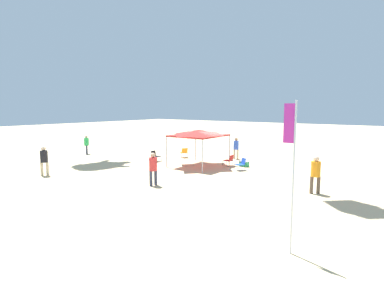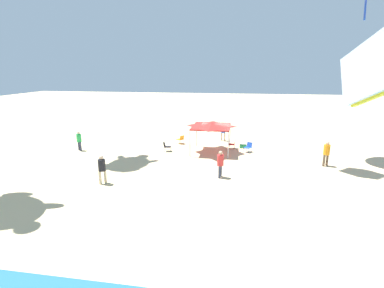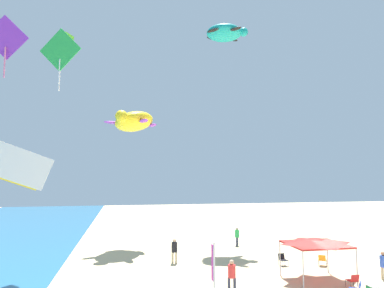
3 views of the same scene
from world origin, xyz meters
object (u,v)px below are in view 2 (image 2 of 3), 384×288
object	(u,v)px
folding_chair_facing_ocean	(181,139)
cooler_box	(243,146)
folding_chair_right_of_tent	(233,144)
person_by_tent	(79,139)
person_watching_sky	(327,151)
canopy_tent	(211,125)
person_kite_handler	(223,130)
person_beachcomber	(102,167)
person_far_stroller	(220,162)
folding_chair_left_of_tent	(166,146)
folding_chair_near_cooler	(248,147)

from	to	relation	value
folding_chair_facing_ocean	cooler_box	size ratio (longest dim) A/B	1.31
folding_chair_right_of_tent	person_by_tent	distance (m)	13.28
person_watching_sky	canopy_tent	bearing A→B (deg)	130.02
person_kite_handler	folding_chair_facing_ocean	bearing A→B (deg)	-148.65
folding_chair_facing_ocean	person_kite_handler	distance (m)	4.31
person_kite_handler	person_watching_sky	distance (m)	10.11
cooler_box	person_beachcomber	size ratio (longest dim) A/B	0.34
person_by_tent	person_far_stroller	xyz separation A→B (m)	(-12.39, 4.44, 0.05)
folding_chair_left_of_tent	person_far_stroller	distance (m)	7.37
folding_chair_near_cooler	person_far_stroller	bearing A→B (deg)	-73.51
person_watching_sky	folding_chair_left_of_tent	bearing A→B (deg)	136.64
cooler_box	person_kite_handler	xyz separation A→B (m)	(1.93, -2.35, 0.83)
person_watching_sky	folding_chair_facing_ocean	bearing A→B (deg)	123.68
canopy_tent	folding_chair_facing_ocean	xyz separation A→B (m)	(3.08, -2.27, -1.89)
folding_chair_left_of_tent	folding_chair_near_cooler	distance (m)	6.97
person_by_tent	person_watching_sky	world-z (taller)	person_watching_sky
person_kite_handler	person_beachcomber	distance (m)	13.90
canopy_tent	folding_chair_left_of_tent	xyz separation A→B (m)	(3.78, 0.46, -1.89)
canopy_tent	cooler_box	size ratio (longest dim) A/B	5.63
canopy_tent	folding_chair_near_cooler	size ratio (longest dim) A/B	4.31
folding_chair_facing_ocean	person_kite_handler	world-z (taller)	person_kite_handler
canopy_tent	person_far_stroller	distance (m)	6.14
folding_chair_left_of_tent	folding_chair_right_of_tent	bearing A→B (deg)	-77.92
person_watching_sky	person_by_tent	bearing A→B (deg)	142.67
folding_chair_right_of_tent	folding_chair_near_cooler	distance (m)	1.55
cooler_box	person_beachcomber	xyz separation A→B (m)	(8.55, 9.86, 0.87)
person_by_tent	person_kite_handler	world-z (taller)	person_kite_handler
person_far_stroller	person_watching_sky	size ratio (longest dim) A/B	0.96
folding_chair_facing_ocean	folding_chair_near_cooler	xyz separation A→B (m)	(-6.21, 1.80, 0.00)
person_by_tent	canopy_tent	bearing A→B (deg)	40.06
folding_chair_right_of_tent	folding_chair_facing_ocean	xyz separation A→B (m)	(4.87, -1.03, 0.00)
person_far_stroller	folding_chair_near_cooler	bearing A→B (deg)	-7.86
person_by_tent	person_beachcomber	bearing A→B (deg)	-18.47
person_kite_handler	person_far_stroller	bearing A→B (deg)	-81.86
canopy_tent	person_beachcomber	xyz separation A→B (m)	(5.85, 8.10, -1.29)
folding_chair_right_of_tent	person_beachcomber	distance (m)	12.09
cooler_box	person_far_stroller	size ratio (longest dim) A/B	0.35
folding_chair_right_of_tent	person_by_tent	bearing A→B (deg)	-76.37
folding_chair_left_of_tent	person_kite_handler	xyz separation A→B (m)	(-4.56, -4.58, 0.56)
person_far_stroller	folding_chair_left_of_tent	bearing A→B (deg)	51.65
person_by_tent	person_far_stroller	world-z (taller)	person_far_stroller
canopy_tent	person_watching_sky	bearing A→B (deg)	164.77
person_kite_handler	person_far_stroller	distance (m)	10.00
folding_chair_right_of_tent	cooler_box	size ratio (longest dim) A/B	1.31
folding_chair_near_cooler	person_watching_sky	size ratio (longest dim) A/B	0.44
person_by_tent	folding_chair_near_cooler	bearing A→B (deg)	40.33
folding_chair_left_of_tent	person_far_stroller	xyz separation A→B (m)	(-4.96, 5.42, 0.57)
folding_chair_facing_ocean	folding_chair_near_cooler	distance (m)	6.46
folding_chair_facing_ocean	person_watching_sky	distance (m)	12.54
person_by_tent	person_beachcomber	size ratio (longest dim) A/B	0.94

